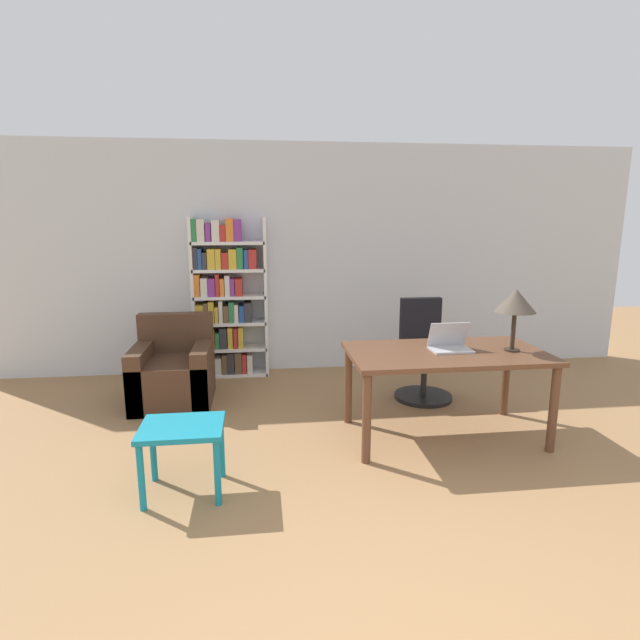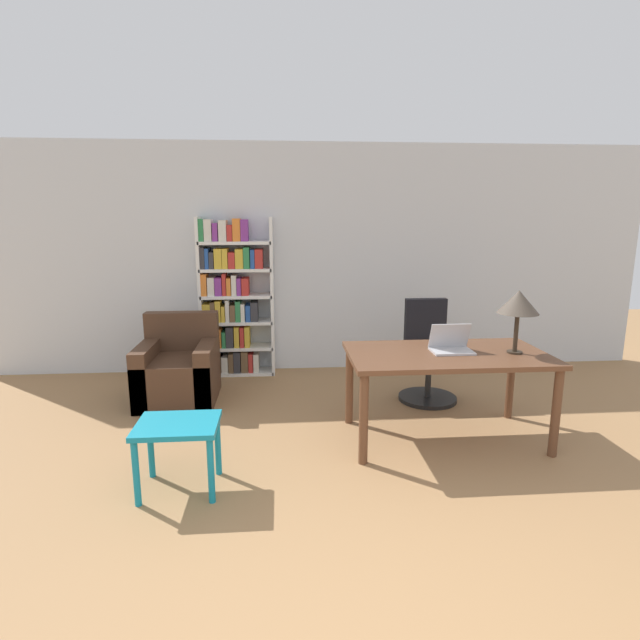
% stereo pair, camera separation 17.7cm
% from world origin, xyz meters
% --- Properties ---
extents(wall_back, '(8.00, 0.06, 2.70)m').
position_xyz_m(wall_back, '(0.00, 4.53, 1.35)').
color(wall_back, silver).
rests_on(wall_back, ground_plane).
extents(desk, '(1.63, 0.90, 0.75)m').
position_xyz_m(desk, '(0.89, 2.39, 0.66)').
color(desk, brown).
rests_on(desk, ground_plane).
extents(laptop, '(0.33, 0.23, 0.23)m').
position_xyz_m(laptop, '(0.93, 2.43, 0.81)').
color(laptop, '#B2B2B7').
rests_on(laptop, desk).
extents(table_lamp, '(0.33, 0.33, 0.52)m').
position_xyz_m(table_lamp, '(1.43, 2.34, 1.17)').
color(table_lamp, '#2D2319').
rests_on(table_lamp, desk).
extents(office_chair, '(0.59, 0.59, 1.03)m').
position_xyz_m(office_chair, '(1.02, 3.35, 0.42)').
color(office_chair, black).
rests_on(office_chair, ground_plane).
extents(side_table_blue, '(0.55, 0.44, 0.49)m').
position_xyz_m(side_table_blue, '(-1.19, 1.74, 0.40)').
color(side_table_blue, teal).
rests_on(side_table_blue, ground_plane).
extents(armchair, '(0.76, 0.80, 0.86)m').
position_xyz_m(armchair, '(-1.53, 3.51, 0.30)').
color(armchair, '#472D1E').
rests_on(armchair, ground_plane).
extents(bookshelf, '(0.86, 0.28, 1.85)m').
position_xyz_m(bookshelf, '(-1.04, 4.34, 0.90)').
color(bookshelf, white).
rests_on(bookshelf, ground_plane).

